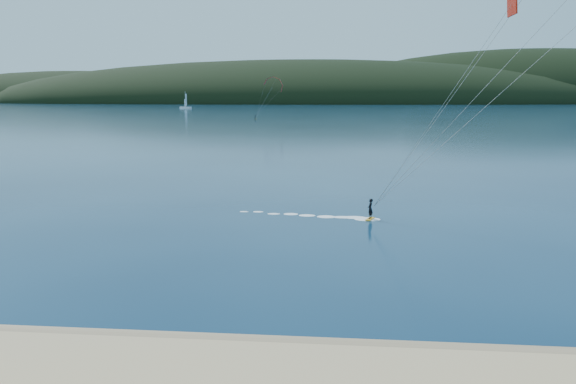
{
  "coord_description": "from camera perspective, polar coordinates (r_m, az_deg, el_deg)",
  "views": [
    {
      "loc": [
        5.12,
        -14.47,
        9.23
      ],
      "look_at": [
        2.83,
        10.0,
        5.0
      ],
      "focal_mm": 34.91,
      "sensor_mm": 36.0,
      "label": 1
    }
  ],
  "objects": [
    {
      "name": "kitesurfer_far",
      "position": [
        223.16,
        -1.55,
        10.64
      ],
      "size": [
        12.32,
        5.71,
        16.17
      ],
      "color": "orange",
      "rests_on": "ground"
    },
    {
      "name": "sailboat",
      "position": [
        426.98,
        -10.39,
        8.49
      ],
      "size": [
        8.92,
        5.7,
        12.62
      ],
      "color": "white",
      "rests_on": "ground"
    },
    {
      "name": "kitesurfer_near",
      "position": [
        37.98,
        25.35,
        16.26
      ],
      "size": [
        24.92,
        9.39,
        18.33
      ],
      "color": "orange",
      "rests_on": "ground"
    },
    {
      "name": "wet_sand",
      "position": [
        21.69,
        -9.18,
        -15.41
      ],
      "size": [
        220.0,
        2.5,
        0.1
      ],
      "color": "#846C4C",
      "rests_on": "ground"
    },
    {
      "name": "headland",
      "position": [
        759.82,
        5.07,
        9.03
      ],
      "size": [
        1200.0,
        310.0,
        140.0
      ],
      "color": "black",
      "rests_on": "ground"
    }
  ]
}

